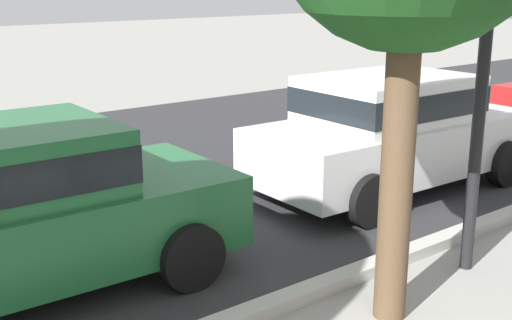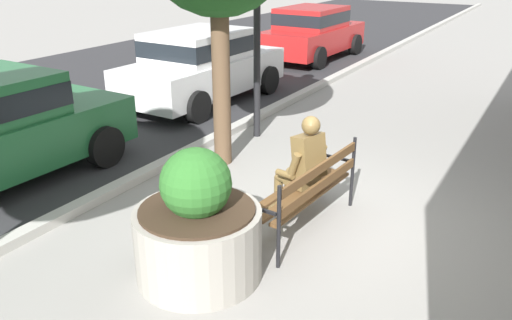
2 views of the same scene
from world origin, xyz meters
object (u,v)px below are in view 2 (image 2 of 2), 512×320
at_px(park_bench, 308,188).
at_px(bronze_statue_seated, 301,169).
at_px(concrete_planter, 198,230).
at_px(parked_car_red, 313,31).
at_px(parked_car_white, 202,64).

relative_size(park_bench, bronze_statue_seated, 1.34).
bearing_deg(bronze_statue_seated, concrete_planter, 168.19).
bearing_deg(parked_car_red, parked_car_white, 180.00).
bearing_deg(park_bench, bronze_statue_seated, 42.83).
xyz_separation_m(bronze_statue_seated, parked_car_red, (9.48, 4.23, 0.17)).
bearing_deg(bronze_statue_seated, parked_car_white, 48.17).
bearing_deg(parked_car_white, bronze_statue_seated, -131.83).
relative_size(bronze_statue_seated, parked_car_red, 0.33).
distance_m(park_bench, concrete_planter, 1.52).
xyz_separation_m(park_bench, bronze_statue_seated, (0.22, 0.20, 0.12)).
relative_size(bronze_statue_seated, parked_car_white, 0.33).
relative_size(parked_car_white, parked_car_red, 1.00).
height_order(park_bench, concrete_planter, concrete_planter).
relative_size(concrete_planter, parked_car_white, 0.33).
distance_m(concrete_planter, parked_car_white, 6.68).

